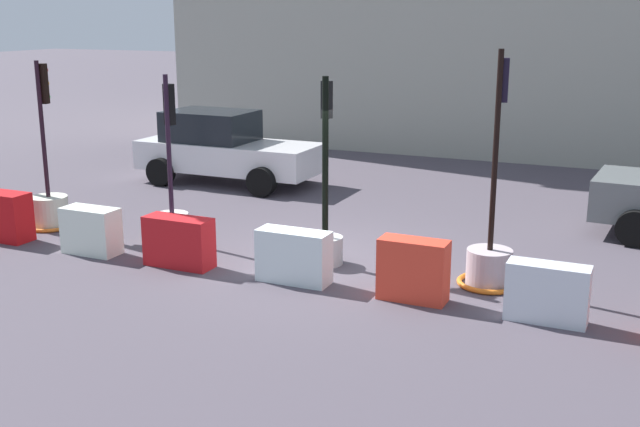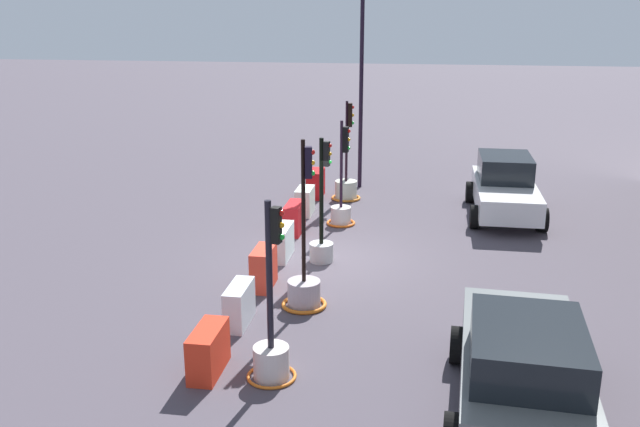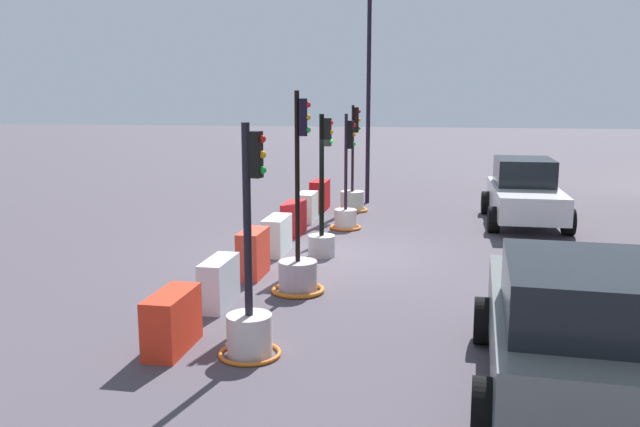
% 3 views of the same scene
% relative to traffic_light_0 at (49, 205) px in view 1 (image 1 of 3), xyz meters
% --- Properties ---
extents(ground_plane, '(120.00, 120.00, 0.00)m').
position_rel_traffic_light_0_xyz_m(ground_plane, '(5.56, 0.24, -0.43)').
color(ground_plane, '#4E4650').
extents(traffic_light_0, '(0.94, 0.94, 3.13)m').
position_rel_traffic_light_0_xyz_m(traffic_light_0, '(0.00, 0.00, 0.00)').
color(traffic_light_0, silver).
rests_on(traffic_light_0, ground_plane).
extents(traffic_light_1, '(0.82, 0.82, 2.95)m').
position_rel_traffic_light_0_xyz_m(traffic_light_1, '(2.67, 0.17, 0.04)').
color(traffic_light_1, silver).
rests_on(traffic_light_1, ground_plane).
extents(traffic_light_2, '(0.58, 0.58, 3.03)m').
position_rel_traffic_light_0_xyz_m(traffic_light_2, '(5.69, 0.06, 0.17)').
color(traffic_light_2, silver).
rests_on(traffic_light_2, ground_plane).
extents(traffic_light_3, '(0.94, 0.94, 3.48)m').
position_rel_traffic_light_0_xyz_m(traffic_light_3, '(8.35, 0.09, 0.03)').
color(traffic_light_3, '#B6A5AE').
rests_on(traffic_light_3, ground_plane).
extents(construction_barrier_0, '(1.03, 0.48, 0.88)m').
position_rel_traffic_light_0_xyz_m(construction_barrier_0, '(-0.14, -1.01, 0.01)').
color(construction_barrier_0, red).
rests_on(construction_barrier_0, ground_plane).
extents(construction_barrier_1, '(0.98, 0.46, 0.79)m').
position_rel_traffic_light_0_xyz_m(construction_barrier_1, '(1.84, -1.02, -0.04)').
color(construction_barrier_1, white).
rests_on(construction_barrier_1, ground_plane).
extents(construction_barrier_2, '(1.13, 0.44, 0.81)m').
position_rel_traffic_light_0_xyz_m(construction_barrier_2, '(3.60, -1.01, -0.03)').
color(construction_barrier_2, red).
rests_on(construction_barrier_2, ground_plane).
extents(construction_barrier_3, '(1.12, 0.43, 0.81)m').
position_rel_traffic_light_0_xyz_m(construction_barrier_3, '(5.61, -0.95, -0.03)').
color(construction_barrier_3, white).
rests_on(construction_barrier_3, ground_plane).
extents(construction_barrier_4, '(0.98, 0.42, 0.89)m').
position_rel_traffic_light_0_xyz_m(construction_barrier_4, '(7.49, -0.96, 0.01)').
color(construction_barrier_4, red).
rests_on(construction_barrier_4, ground_plane).
extents(construction_barrier_5, '(1.06, 0.39, 0.79)m').
position_rel_traffic_light_0_xyz_m(construction_barrier_5, '(9.34, -1.01, -0.03)').
color(construction_barrier_5, silver).
rests_on(construction_barrier_5, ground_plane).
extents(car_white_van, '(4.38, 2.10, 1.71)m').
position_rel_traffic_light_0_xyz_m(car_white_van, '(1.00, 4.80, 0.41)').
color(car_white_van, white).
rests_on(car_white_van, ground_plane).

